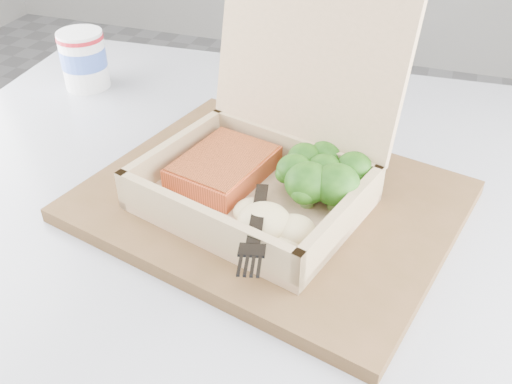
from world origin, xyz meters
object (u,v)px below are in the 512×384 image
(paper_cup, at_px, (83,58))
(cafe_table, at_px, (230,334))
(serving_tray, at_px, (270,201))
(takeout_container, at_px, (271,149))

(paper_cup, bearing_deg, cafe_table, -35.61)
(serving_tray, distance_m, takeout_container, 0.06)
(cafe_table, distance_m, serving_tray, 0.21)
(takeout_container, relative_size, paper_cup, 3.12)
(cafe_table, height_order, takeout_container, takeout_container)
(takeout_container, bearing_deg, serving_tray, -54.42)
(serving_tray, relative_size, takeout_container, 1.42)
(cafe_table, bearing_deg, takeout_container, 50.04)
(takeout_container, bearing_deg, cafe_table, -114.60)
(cafe_table, relative_size, serving_tray, 2.37)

